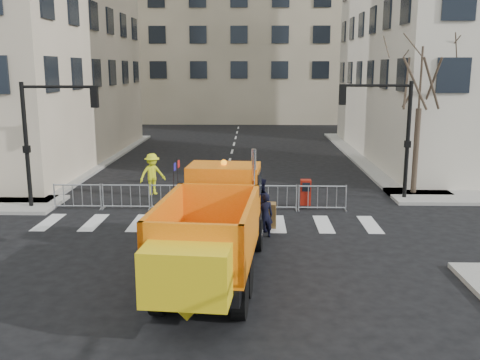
{
  "coord_description": "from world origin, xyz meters",
  "views": [
    {
      "loc": [
        1.56,
        -14.55,
        5.93
      ],
      "look_at": [
        1.13,
        2.5,
        2.37
      ],
      "focal_mm": 40.0,
      "sensor_mm": 36.0,
      "label": 1
    }
  ],
  "objects_px": {
    "cop_a": "(265,215)",
    "cop_b": "(259,204)",
    "plow_truck": "(214,226)",
    "worker": "(152,174)",
    "newspaper_box": "(306,192)",
    "cop_c": "(238,203)"
  },
  "relations": [
    {
      "from": "cop_b",
      "to": "worker",
      "type": "relative_size",
      "value": 1.03
    },
    {
      "from": "worker",
      "to": "newspaper_box",
      "type": "bearing_deg",
      "value": -46.23
    },
    {
      "from": "plow_truck",
      "to": "cop_a",
      "type": "height_order",
      "value": "plow_truck"
    },
    {
      "from": "cop_a",
      "to": "cop_c",
      "type": "bearing_deg",
      "value": -61.78
    },
    {
      "from": "cop_a",
      "to": "worker",
      "type": "relative_size",
      "value": 0.84
    },
    {
      "from": "cop_b",
      "to": "newspaper_box",
      "type": "distance_m",
      "value": 3.88
    },
    {
      "from": "cop_a",
      "to": "worker",
      "type": "distance_m",
      "value": 7.82
    },
    {
      "from": "cop_b",
      "to": "newspaper_box",
      "type": "bearing_deg",
      "value": -94.92
    },
    {
      "from": "cop_a",
      "to": "cop_b",
      "type": "distance_m",
      "value": 0.89
    },
    {
      "from": "cop_c",
      "to": "newspaper_box",
      "type": "height_order",
      "value": "cop_c"
    },
    {
      "from": "worker",
      "to": "cop_c",
      "type": "bearing_deg",
      "value": -80.43
    },
    {
      "from": "cop_a",
      "to": "cop_c",
      "type": "distance_m",
      "value": 1.62
    },
    {
      "from": "worker",
      "to": "newspaper_box",
      "type": "relative_size",
      "value": 1.76
    },
    {
      "from": "worker",
      "to": "cop_b",
      "type": "bearing_deg",
      "value": -77.73
    },
    {
      "from": "cop_a",
      "to": "cop_b",
      "type": "height_order",
      "value": "cop_b"
    },
    {
      "from": "plow_truck",
      "to": "worker",
      "type": "bearing_deg",
      "value": 24.96
    },
    {
      "from": "cop_a",
      "to": "worker",
      "type": "xyz_separation_m",
      "value": [
        -5.12,
        5.9,
        0.31
      ]
    },
    {
      "from": "plow_truck",
      "to": "cop_b",
      "type": "xyz_separation_m",
      "value": [
        1.33,
        4.9,
        -0.61
      ]
    },
    {
      "from": "cop_a",
      "to": "newspaper_box",
      "type": "bearing_deg",
      "value": -124.42
    },
    {
      "from": "cop_b",
      "to": "cop_c",
      "type": "distance_m",
      "value": 0.92
    },
    {
      "from": "plow_truck",
      "to": "worker",
      "type": "relative_size",
      "value": 4.91
    },
    {
      "from": "cop_a",
      "to": "cop_c",
      "type": "xyz_separation_m",
      "value": [
        -1.01,
        1.26,
        0.1
      ]
    }
  ]
}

